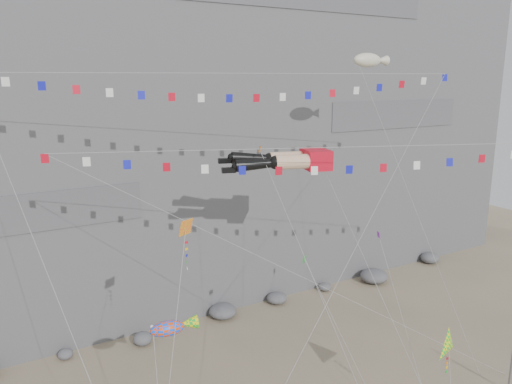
% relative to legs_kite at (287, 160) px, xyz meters
% --- Properties ---
extents(cliff, '(80.00, 28.00, 50.00)m').
position_rel_legs_kite_xyz_m(cliff, '(-0.34, 24.87, 8.78)').
color(cliff, slate).
rests_on(cliff, ground).
extents(talus_boulders, '(60.00, 3.00, 1.20)m').
position_rel_legs_kite_xyz_m(talus_boulders, '(-0.34, 9.87, -15.62)').
color(talus_boulders, slate).
rests_on(talus_boulders, ground).
extents(anchor_pole_right, '(0.12, 0.12, 3.71)m').
position_rel_legs_kite_xyz_m(anchor_pole_right, '(12.17, -10.58, -14.37)').
color(anchor_pole_right, slate).
rests_on(anchor_pole_right, ground).
extents(legs_kite, '(8.03, 16.82, 21.34)m').
position_rel_legs_kite_xyz_m(legs_kite, '(0.00, 0.00, 0.00)').
color(legs_kite, red).
rests_on(legs_kite, ground).
extents(flag_banner_upper, '(32.75, 17.62, 28.57)m').
position_rel_legs_kite_xyz_m(flag_banner_upper, '(-2.46, 1.89, 5.93)').
color(flag_banner_upper, red).
rests_on(flag_banner_upper, ground).
extents(flag_banner_lower, '(32.64, 12.76, 22.45)m').
position_rel_legs_kite_xyz_m(flag_banner_lower, '(0.89, -3.90, 1.30)').
color(flag_banner_lower, red).
rests_on(flag_banner_lower, ground).
extents(harlequin_kite, '(5.80, 7.09, 16.30)m').
position_rel_legs_kite_xyz_m(harlequin_kite, '(-10.06, -5.74, -1.91)').
color(harlequin_kite, red).
rests_on(harlequin_kite, ground).
extents(fish_windsock, '(4.06, 6.60, 10.51)m').
position_rel_legs_kite_xyz_m(fish_windsock, '(-10.95, -4.80, -7.75)').
color(fish_windsock, '#E6420B').
rests_on(fish_windsock, ground).
extents(delta_kite, '(4.13, 3.98, 8.19)m').
position_rel_legs_kite_xyz_m(delta_kite, '(4.12, -11.36, -9.88)').
color(delta_kite, '#FFEA0D').
rests_on(delta_kite, ground).
extents(blimp_windsock, '(5.10, 11.33, 25.70)m').
position_rel_legs_kite_xyz_m(blimp_windsock, '(9.06, 2.19, 6.98)').
color(blimp_windsock, beige).
rests_on(blimp_windsock, ground).
extents(small_kite_a, '(1.31, 14.38, 21.98)m').
position_rel_legs_kite_xyz_m(small_kite_a, '(-1.98, -0.09, 0.31)').
color(small_kite_a, orange).
rests_on(small_kite_a, ground).
extents(small_kite_b, '(3.47, 9.61, 14.22)m').
position_rel_legs_kite_xyz_m(small_kite_b, '(6.10, -3.24, -5.86)').
color(small_kite_b, purple).
rests_on(small_kite_b, ground).
extents(small_kite_c, '(0.99, 11.58, 14.95)m').
position_rel_legs_kite_xyz_m(small_kite_c, '(-0.84, -3.73, -6.29)').
color(small_kite_c, green).
rests_on(small_kite_c, ground).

